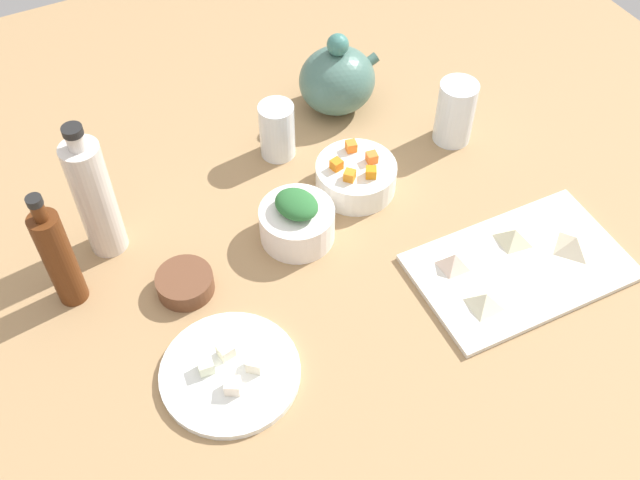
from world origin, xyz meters
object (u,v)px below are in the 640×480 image
(plate_tofu, at_px, (230,373))
(bowl_small_side, at_px, (185,283))
(bowl_greens, at_px, (297,224))
(drinking_glass_1, at_px, (455,112))
(bottle_1, at_px, (95,197))
(teapot, at_px, (337,79))
(drinking_glass_0, at_px, (277,130))
(bowl_carrots, at_px, (356,177))
(cutting_board, at_px, (520,267))
(bottle_0, at_px, (58,257))

(plate_tofu, xyz_separation_m, bowl_small_side, (-0.00, 0.18, 0.01))
(bowl_greens, relative_size, drinking_glass_1, 1.01)
(bottle_1, bearing_deg, teapot, 15.43)
(drinking_glass_0, xyz_separation_m, drinking_glass_1, (0.31, -0.11, 0.01))
(bowl_carrots, relative_size, drinking_glass_0, 1.31)
(drinking_glass_0, bearing_deg, drinking_glass_1, -20.11)
(bowl_carrots, xyz_separation_m, drinking_glass_0, (-0.08, 0.15, 0.03))
(bowl_small_side, bearing_deg, cutting_board, -22.85)
(cutting_board, relative_size, bowl_carrots, 2.41)
(plate_tofu, bearing_deg, bowl_carrots, 35.74)
(bowl_carrots, height_order, drinking_glass_1, drinking_glass_1)
(bowl_carrots, relative_size, bottle_0, 0.63)
(bottle_0, relative_size, drinking_glass_1, 1.80)
(bottle_1, distance_m, drinking_glass_1, 0.66)
(teapot, height_order, bottle_0, bottle_0)
(bottle_0, bearing_deg, bowl_greens, -7.81)
(bowl_greens, height_order, drinking_glass_1, drinking_glass_1)
(bottle_1, distance_m, drinking_glass_0, 0.36)
(plate_tofu, relative_size, bottle_0, 0.92)
(teapot, height_order, drinking_glass_1, teapot)
(bowl_greens, bearing_deg, drinking_glass_0, 73.80)
(cutting_board, xyz_separation_m, drinking_glass_1, (0.08, 0.32, 0.06))
(teapot, bearing_deg, bowl_greens, -129.19)
(drinking_glass_1, bearing_deg, bowl_small_side, -169.53)
(bowl_carrots, bearing_deg, bowl_greens, -158.89)
(teapot, distance_m, bottle_0, 0.63)
(bowl_carrots, distance_m, drinking_glass_0, 0.17)
(bowl_carrots, distance_m, bottle_1, 0.44)
(bottle_1, bearing_deg, bowl_greens, -23.89)
(bottle_1, xyz_separation_m, drinking_glass_1, (0.66, -0.04, -0.05))
(cutting_board, relative_size, plate_tofu, 1.67)
(bowl_greens, bearing_deg, drinking_glass_1, 13.27)
(drinking_glass_0, bearing_deg, bowl_small_side, -140.39)
(drinking_glass_0, bearing_deg, cutting_board, -61.50)
(bowl_small_side, distance_m, drinking_glass_0, 0.35)
(teapot, relative_size, drinking_glass_1, 1.33)
(bottle_0, bearing_deg, bowl_carrots, 0.48)
(plate_tofu, height_order, bottle_0, bottle_0)
(teapot, bearing_deg, cutting_board, -81.51)
(drinking_glass_1, bearing_deg, plate_tofu, -153.81)
(plate_tofu, bearing_deg, bowl_greens, 43.56)
(bottle_0, distance_m, bottle_1, 0.11)
(cutting_board, xyz_separation_m, bottle_0, (-0.66, 0.28, 0.09))
(cutting_board, bearing_deg, bowl_small_side, 157.15)
(bowl_greens, xyz_separation_m, bowl_small_side, (-0.21, -0.02, -0.01))
(bowl_carrots, relative_size, bowl_small_side, 1.57)
(cutting_board, bearing_deg, teapot, 98.49)
(bowl_small_side, relative_size, bottle_1, 0.35)
(teapot, bearing_deg, bottle_1, -164.57)
(plate_tofu, distance_m, bottle_1, 0.35)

